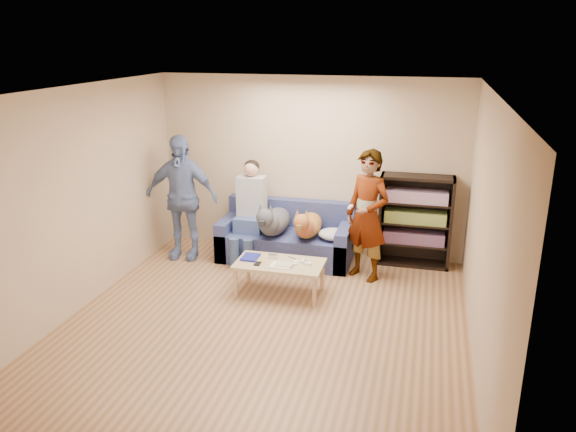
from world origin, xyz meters
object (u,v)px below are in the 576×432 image
(camera_silver, at_px, (273,256))
(dog_gray, at_px, (273,221))
(person_standing_left, at_px, (181,197))
(sofa, at_px, (287,240))
(person_seated, at_px, (250,208))
(dog_tan, at_px, (307,225))
(notebook_blue, at_px, (250,257))
(person_standing_right, at_px, (367,216))
(coffee_table, at_px, (280,266))
(bookshelf, at_px, (415,219))

(camera_silver, bearing_deg, dog_gray, 105.48)
(person_standing_left, xyz_separation_m, dog_gray, (1.35, 0.08, -0.28))
(sofa, bearing_deg, camera_silver, -85.06)
(person_seated, xyz_separation_m, dog_tan, (0.86, -0.08, -0.17))
(notebook_blue, distance_m, dog_gray, 0.92)
(person_standing_right, distance_m, notebook_blue, 1.62)
(sofa, bearing_deg, coffee_table, -79.78)
(notebook_blue, bearing_deg, coffee_table, -7.13)
(sofa, distance_m, dog_tan, 0.52)
(dog_tan, xyz_separation_m, bookshelf, (1.45, 0.44, 0.07))
(person_standing_right, relative_size, sofa, 0.92)
(person_standing_right, distance_m, sofa, 1.39)
(dog_gray, bearing_deg, person_seated, 166.44)
(sofa, bearing_deg, person_standing_left, -168.56)
(person_standing_left, relative_size, notebook_blue, 6.99)
(camera_silver, relative_size, dog_gray, 0.09)
(person_standing_right, height_order, sofa, person_standing_right)
(notebook_blue, xyz_separation_m, sofa, (0.19, 1.12, -0.15))
(bookshelf, bearing_deg, notebook_blue, -145.81)
(person_seated, relative_size, dog_tan, 1.29)
(person_seated, xyz_separation_m, dog_gray, (0.37, -0.09, -0.14))
(camera_silver, bearing_deg, coffee_table, -45.00)
(coffee_table, bearing_deg, person_seated, 124.77)
(sofa, height_order, dog_tan, dog_tan)
(dog_gray, bearing_deg, camera_silver, -74.52)
(dog_gray, bearing_deg, person_standing_left, -176.42)
(person_standing_right, bearing_deg, dog_tan, -162.73)
(dog_tan, distance_m, bookshelf, 1.52)
(person_standing_left, xyz_separation_m, notebook_blue, (1.30, -0.82, -0.48))
(sofa, xyz_separation_m, person_seated, (-0.51, -0.13, 0.49))
(sofa, bearing_deg, dog_tan, -30.41)
(bookshelf, bearing_deg, sofa, -172.60)
(person_seated, bearing_deg, sofa, 13.88)
(dog_tan, bearing_deg, sofa, 149.59)
(camera_silver, distance_m, bookshelf, 2.15)
(person_seated, height_order, dog_gray, person_seated)
(camera_silver, xyz_separation_m, bookshelf, (1.71, 1.28, 0.23))
(person_standing_left, xyz_separation_m, person_seated, (0.98, 0.17, -0.14))
(person_standing_left, distance_m, sofa, 1.64)
(person_seated, xyz_separation_m, bookshelf, (2.31, 0.36, -0.09))
(notebook_blue, relative_size, coffee_table, 0.24)
(sofa, distance_m, bookshelf, 1.86)
(camera_silver, xyz_separation_m, person_seated, (-0.60, 0.92, 0.33))
(notebook_blue, height_order, sofa, sofa)
(coffee_table, bearing_deg, person_standing_left, 152.96)
(dog_tan, bearing_deg, notebook_blue, -120.61)
(sofa, bearing_deg, person_seated, -166.12)
(dog_tan, height_order, bookshelf, bookshelf)
(dog_tan, bearing_deg, person_standing_left, -177.03)
(notebook_blue, height_order, camera_silver, camera_silver)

